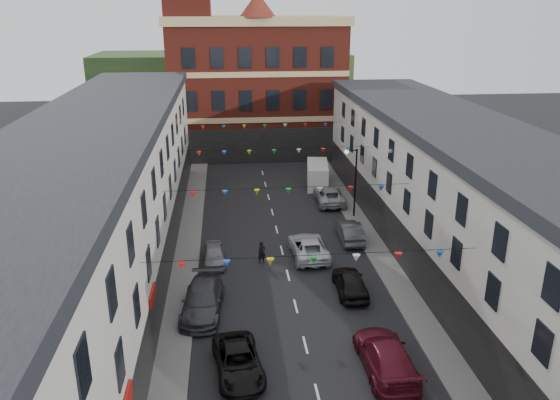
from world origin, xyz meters
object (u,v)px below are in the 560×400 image
object	(u,v)px
car_right_e	(350,231)
car_left_c	(238,362)
car_right_c	(386,357)
car_right_f	(329,195)
car_left_d	(203,300)
pedestrian	(262,253)
car_left_e	(214,254)
car_right_d	(350,282)
white_van	(317,175)
street_lamp	(353,174)
moving_car	(308,247)

from	to	relation	value
car_right_e	car_left_c	bearing A→B (deg)	61.03
car_right_c	car_right_f	bearing A→B (deg)	-94.34
car_left_d	pedestrian	size ratio (longest dim) A/B	3.37
car_left_e	car_right_c	world-z (taller)	car_right_c
pedestrian	car_right_c	bearing A→B (deg)	-92.18
car_left_d	car_right_d	xyz separation A→B (m)	(9.10, 1.41, -0.05)
white_van	pedestrian	world-z (taller)	white_van
car_left_c	car_left_d	distance (m)	6.14
car_right_d	car_right_c	bearing A→B (deg)	91.23
car_left_c	pedestrian	bearing A→B (deg)	73.74
car_right_c	pedestrian	distance (m)	13.63
car_right_c	car_left_d	bearing A→B (deg)	-35.32
car_right_c	street_lamp	bearing A→B (deg)	-98.30
car_left_d	white_van	size ratio (longest dim) A/B	1.06
car_right_c	car_right_d	bearing A→B (deg)	-90.13
car_left_e	car_right_f	xyz separation A→B (m)	(10.32, 11.45, 0.09)
car_right_e	pedestrian	world-z (taller)	pedestrian
moving_car	car_left_e	bearing A→B (deg)	1.42
street_lamp	moving_car	bearing A→B (deg)	-123.63
car_right_d	car_right_f	bearing A→B (deg)	-94.96
car_right_f	white_van	xyz separation A→B (m)	(-0.24, 5.18, 0.40)
car_left_e	car_right_d	world-z (taller)	car_right_d
car_right_c	pedestrian	world-z (taller)	car_right_c
car_left_c	moving_car	size ratio (longest dim) A/B	0.89
car_right_e	car_right_f	distance (m)	8.53
car_right_e	pedestrian	bearing A→B (deg)	26.72
car_left_e	car_right_e	bearing A→B (deg)	13.51
car_right_c	moving_car	xyz separation A→B (m)	(-1.80, 13.42, -0.09)
car_right_d	car_right_f	size ratio (longest dim) A/B	0.82
car_left_c	white_van	size ratio (longest dim) A/B	0.91
car_right_c	car_right_f	distance (m)	24.49
car_right_c	moving_car	distance (m)	13.54
street_lamp	car_left_c	distance (m)	22.65
street_lamp	car_left_e	xyz separation A→B (m)	(-11.47, -7.59, -3.25)
car_left_c	car_right_d	xyz separation A→B (m)	(7.20, 7.25, 0.09)
car_left_d	car_right_e	world-z (taller)	car_left_d
street_lamp	car_right_d	distance (m)	13.45
car_left_d	moving_car	xyz separation A→B (m)	(7.30, 7.00, -0.06)
car_left_e	moving_car	distance (m)	6.74
car_left_d	car_right_f	world-z (taller)	car_left_d
car_left_c	white_van	distance (m)	30.32
car_right_f	car_right_d	bearing A→B (deg)	85.49
car_right_c	white_van	size ratio (longest dim) A/B	1.10
street_lamp	car_left_c	size ratio (longest dim) A/B	1.27
street_lamp	white_van	xyz separation A→B (m)	(-1.40, 9.04, -2.76)
car_left_e	car_right_c	size ratio (longest dim) A/B	0.67
moving_car	street_lamp	bearing A→B (deg)	-126.02
pedestrian	car_right_d	bearing A→B (deg)	-67.12
car_left_e	car_right_f	size ratio (longest dim) A/B	0.72
street_lamp	car_left_d	size ratio (longest dim) A/B	1.09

